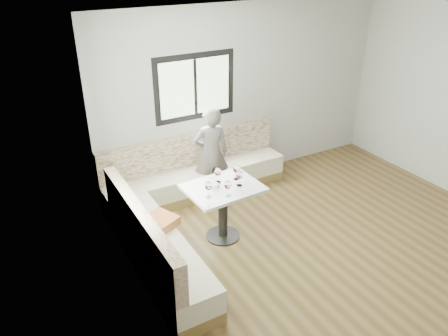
# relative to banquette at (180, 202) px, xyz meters

# --- Properties ---
(room) EXTENTS (5.01, 5.01, 2.81)m
(room) POSITION_rel_banquette_xyz_m (1.51, -1.55, 1.08)
(room) COLOR brown
(room) RESTS_ON ground
(banquette) EXTENTS (2.90, 2.80, 0.95)m
(banquette) POSITION_rel_banquette_xyz_m (0.00, 0.00, 0.00)
(banquette) COLOR olive
(banquette) RESTS_ON ground
(table) EXTENTS (0.98, 0.78, 0.77)m
(table) POSITION_rel_banquette_xyz_m (0.35, -0.58, 0.25)
(table) COLOR black
(table) RESTS_ON ground
(person) EXTENTS (0.60, 0.46, 1.46)m
(person) POSITION_rel_banquette_xyz_m (0.72, 0.44, 0.40)
(person) COLOR #575150
(person) RESTS_ON ground
(olive_ramekin) EXTENTS (0.11, 0.11, 0.05)m
(olive_ramekin) POSITION_rel_banquette_xyz_m (0.26, -0.54, 0.46)
(olive_ramekin) COLOR white
(olive_ramekin) RESTS_ON table
(wine_glass_a) EXTENTS (0.09, 0.09, 0.21)m
(wine_glass_a) POSITION_rel_banquette_xyz_m (0.08, -0.71, 0.59)
(wine_glass_a) COLOR white
(wine_glass_a) RESTS_ON table
(wine_glass_b) EXTENTS (0.09, 0.09, 0.21)m
(wine_glass_b) POSITION_rel_banquette_xyz_m (0.29, -0.81, 0.59)
(wine_glass_b) COLOR white
(wine_glass_b) RESTS_ON table
(wine_glass_c) EXTENTS (0.09, 0.09, 0.21)m
(wine_glass_c) POSITION_rel_banquette_xyz_m (0.55, -0.66, 0.59)
(wine_glass_c) COLOR white
(wine_glass_c) RESTS_ON table
(wine_glass_d) EXTENTS (0.09, 0.09, 0.21)m
(wine_glass_d) POSITION_rel_banquette_xyz_m (0.35, -0.45, 0.59)
(wine_glass_d) COLOR white
(wine_glass_d) RESTS_ON table
(wine_glass_e) EXTENTS (0.09, 0.09, 0.21)m
(wine_glass_e) POSITION_rel_banquette_xyz_m (0.60, -0.49, 0.59)
(wine_glass_e) COLOR white
(wine_glass_e) RESTS_ON table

